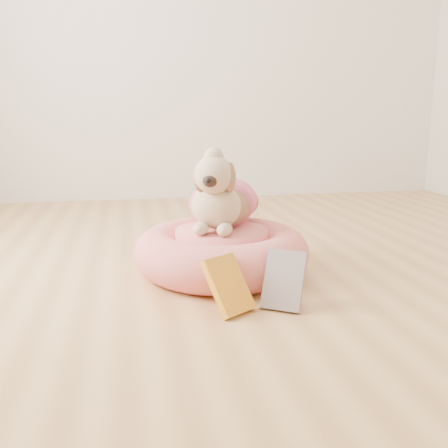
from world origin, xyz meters
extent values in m
plane|color=tan|center=(0.00, 0.00, 0.00)|extent=(4.50, 4.50, 0.00)
plane|color=beige|center=(0.00, 2.25, 1.35)|extent=(4.50, 0.00, 4.50)
cylinder|color=#D25261|center=(-0.16, 0.32, 0.05)|extent=(0.52, 0.52, 0.11)
torus|color=#D25261|center=(-0.16, 0.32, 0.09)|extent=(0.72, 0.72, 0.19)
cylinder|color=#D25261|center=(-0.16, 0.32, 0.14)|extent=(0.38, 0.38, 0.10)
cube|color=yellow|center=(-0.22, -0.09, 0.09)|extent=(0.19, 0.19, 0.18)
cube|color=silver|center=(-0.03, -0.09, 0.10)|extent=(0.18, 0.17, 0.19)
camera|label=1|loc=(-0.54, -1.63, 0.65)|focal=40.00mm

